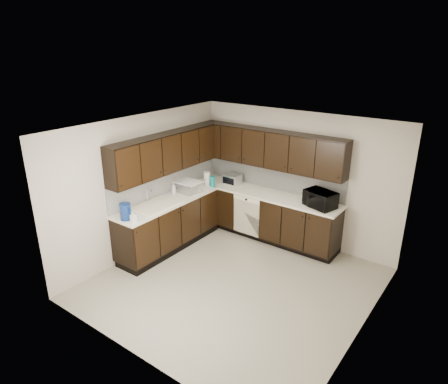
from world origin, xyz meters
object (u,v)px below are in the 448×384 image
object	(u,v)px
microwave	(320,199)
storage_bin	(188,186)
sink	(156,209)
blue_pitcher	(125,211)
toaster_oven	(232,179)

from	to	relation	value
microwave	storage_bin	bearing A→B (deg)	-145.50
microwave	sink	bearing A→B (deg)	-128.06
sink	blue_pitcher	bearing A→B (deg)	-88.21
sink	blue_pitcher	size ratio (longest dim) A/B	2.98
microwave	storage_bin	size ratio (longest dim) A/B	1.07
sink	toaster_oven	world-z (taller)	sink
storage_bin	blue_pitcher	distance (m)	1.58
storage_bin	blue_pitcher	size ratio (longest dim) A/B	1.79
sink	microwave	size ratio (longest dim) A/B	1.55
toaster_oven	storage_bin	bearing A→B (deg)	-117.87
toaster_oven	storage_bin	world-z (taller)	toaster_oven
sink	microwave	distance (m)	2.87
storage_bin	microwave	bearing A→B (deg)	17.92
microwave	storage_bin	xyz separation A→B (m)	(-2.37, -0.77, -0.05)
toaster_oven	blue_pitcher	distance (m)	2.44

